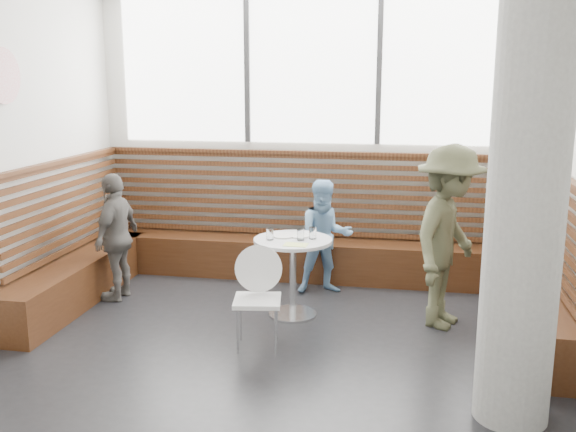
% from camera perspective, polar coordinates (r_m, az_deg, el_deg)
% --- Properties ---
extents(room, '(5.00, 5.00, 3.20)m').
position_cam_1_polar(room, '(5.01, -2.10, 4.36)').
color(room, silver).
rests_on(room, ground).
extents(booth, '(5.00, 2.50, 1.44)m').
position_cam_1_polar(booth, '(6.96, 1.17, -3.45)').
color(booth, '#381D0E').
rests_on(booth, ground).
extents(concrete_column, '(0.50, 0.50, 3.20)m').
position_cam_1_polar(concrete_column, '(4.36, 20.51, 2.39)').
color(concrete_column, gray).
rests_on(concrete_column, ground).
extents(wall_art, '(0.03, 0.50, 0.50)m').
position_cam_1_polar(wall_art, '(6.32, -24.06, 11.32)').
color(wall_art, white).
rests_on(wall_art, room).
extents(cafe_table, '(0.75, 0.75, 0.77)m').
position_cam_1_polar(cafe_table, '(6.19, 0.43, -4.01)').
color(cafe_table, silver).
rests_on(cafe_table, ground).
extents(cafe_chair, '(0.41, 0.40, 0.86)m').
position_cam_1_polar(cafe_chair, '(5.55, -2.59, -6.51)').
color(cafe_chair, white).
rests_on(cafe_chair, ground).
extents(adult_man, '(1.00, 1.26, 1.71)m').
position_cam_1_polar(adult_man, '(6.06, 14.05, -1.83)').
color(adult_man, '#464830').
rests_on(adult_man, ground).
extents(child_back, '(0.72, 0.63, 1.23)m').
position_cam_1_polar(child_back, '(6.86, 3.32, -1.89)').
color(child_back, '#75A1CB').
rests_on(child_back, ground).
extents(child_left, '(0.37, 0.80, 1.33)m').
position_cam_1_polar(child_left, '(6.90, -14.99, -1.78)').
color(child_left, '#5F5A56').
rests_on(child_left, ground).
extents(plate_near, '(0.21, 0.21, 0.01)m').
position_cam_1_polar(plate_near, '(6.21, -0.40, -1.79)').
color(plate_near, white).
rests_on(plate_near, cafe_table).
extents(plate_far, '(0.21, 0.21, 0.01)m').
position_cam_1_polar(plate_far, '(6.22, 0.98, -1.77)').
color(plate_far, white).
rests_on(plate_far, cafe_table).
extents(glass_left, '(0.07, 0.07, 0.11)m').
position_cam_1_polar(glass_left, '(6.09, -1.62, -1.62)').
color(glass_left, white).
rests_on(glass_left, cafe_table).
extents(glass_mid, '(0.07, 0.07, 0.11)m').
position_cam_1_polar(glass_mid, '(6.07, 1.12, -1.67)').
color(glass_mid, white).
rests_on(glass_mid, cafe_table).
extents(glass_right, '(0.07, 0.07, 0.11)m').
position_cam_1_polar(glass_right, '(6.13, 2.20, -1.52)').
color(glass_right, white).
rests_on(glass_right, cafe_table).
extents(menu_card, '(0.23, 0.16, 0.00)m').
position_cam_1_polar(menu_card, '(5.92, 0.70, -2.56)').
color(menu_card, '#A5C64C').
rests_on(menu_card, cafe_table).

